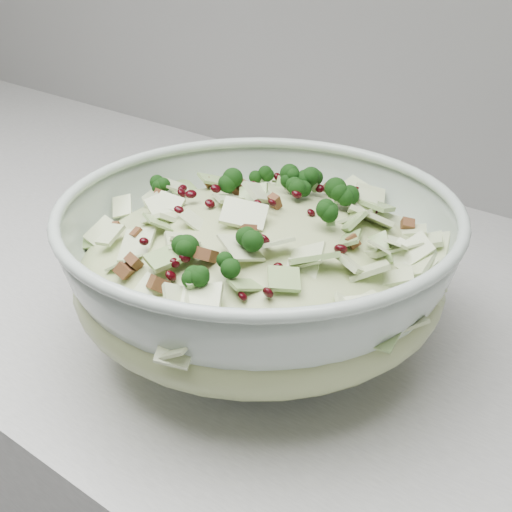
{
  "coord_description": "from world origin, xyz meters",
  "views": [
    {
      "loc": [
        -0.28,
        1.21,
        1.24
      ],
      "look_at": [
        -0.57,
        1.58,
        0.99
      ],
      "focal_mm": 50.0,
      "sensor_mm": 36.0,
      "label": 1
    }
  ],
  "objects": [
    {
      "name": "salad",
      "position": [
        -0.59,
        1.6,
        0.99
      ],
      "size": [
        0.31,
        0.31,
        0.13
      ],
      "rotation": [
        0.0,
        0.0,
        0.07
      ],
      "color": "#B8C688",
      "rests_on": "mixing_bowl"
    },
    {
      "name": "mixing_bowl",
      "position": [
        -0.59,
        1.6,
        0.97
      ],
      "size": [
        0.39,
        0.39,
        0.13
      ],
      "rotation": [
        0.0,
        0.0,
        -0.29
      ],
      "color": "#ACBDB0",
      "rests_on": "counter"
    }
  ]
}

